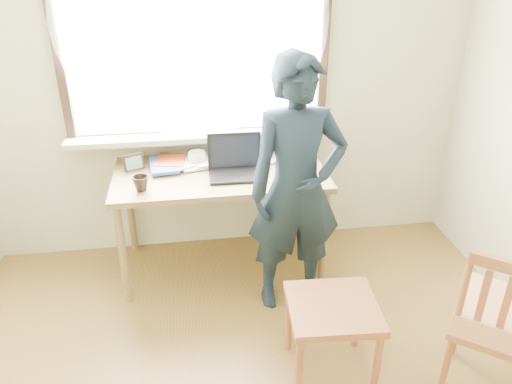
{
  "coord_description": "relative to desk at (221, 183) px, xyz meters",
  "views": [
    {
      "loc": [
        -0.3,
        -1.43,
        2.18
      ],
      "look_at": [
        0.06,
        0.95,
        0.95
      ],
      "focal_mm": 35.0,
      "sensor_mm": 36.0,
      "label": 1
    }
  ],
  "objects": [
    {
      "name": "room_shell",
      "position": [
        0.07,
        -1.43,
        0.95
      ],
      "size": [
        3.52,
        4.02,
        2.61
      ],
      "color": "#BEBD99",
      "rests_on": "ground"
    },
    {
      "name": "desk",
      "position": [
        0.0,
        0.0,
        0.0
      ],
      "size": [
        1.43,
        0.71,
        0.77
      ],
      "color": "olive",
      "rests_on": "ground"
    },
    {
      "name": "laptop",
      "position": [
        0.1,
        -0.03,
        0.14
      ],
      "size": [
        0.37,
        0.3,
        0.25
      ],
      "color": "black",
      "rests_on": "desk"
    },
    {
      "name": "mug_white",
      "position": [
        -0.15,
        0.14,
        0.13
      ],
      "size": [
        0.17,
        0.17,
        0.1
      ],
      "primitive_type": "imported",
      "rotation": [
        0.0,
        0.0,
        0.89
      ],
      "color": "white",
      "rests_on": "desk"
    },
    {
      "name": "mug_dark",
      "position": [
        -0.51,
        -0.2,
        0.13
      ],
      "size": [
        0.14,
        0.14,
        0.1
      ],
      "primitive_type": "imported",
      "rotation": [
        0.0,
        0.0,
        -0.56
      ],
      "color": "black",
      "rests_on": "desk"
    },
    {
      "name": "mouse",
      "position": [
        0.44,
        -0.1,
        0.1
      ],
      "size": [
        0.1,
        0.07,
        0.04
      ],
      "primitive_type": "ellipsoid",
      "color": "black",
      "rests_on": "desk"
    },
    {
      "name": "desk_clutter",
      "position": [
        -0.15,
        0.19,
        0.1
      ],
      "size": [
        0.6,
        0.53,
        0.05
      ],
      "color": "#9D3E1C",
      "rests_on": "desk"
    },
    {
      "name": "book_a",
      "position": [
        -0.36,
        0.21,
        0.09
      ],
      "size": [
        0.26,
        0.3,
        0.02
      ],
      "primitive_type": "imported",
      "rotation": [
        0.0,
        0.0,
        0.42
      ],
      "color": "white",
      "rests_on": "desk"
    },
    {
      "name": "book_b",
      "position": [
        0.34,
        0.28,
        0.09
      ],
      "size": [
        0.31,
        0.31,
        0.02
      ],
      "primitive_type": "imported",
      "rotation": [
        0.0,
        0.0,
        -0.85
      ],
      "color": "white",
      "rests_on": "desk"
    },
    {
      "name": "picture_frame",
      "position": [
        -0.57,
        0.1,
        0.13
      ],
      "size": [
        0.13,
        0.07,
        0.11
      ],
      "color": "black",
      "rests_on": "desk"
    },
    {
      "name": "work_chair",
      "position": [
        0.49,
        -1.1,
        -0.28
      ],
      "size": [
        0.49,
        0.48,
        0.48
      ],
      "color": "brown",
      "rests_on": "ground"
    },
    {
      "name": "side_chair",
      "position": [
        1.28,
        -1.34,
        -0.2
      ],
      "size": [
        0.59,
        0.59,
        0.92
      ],
      "color": "brown",
      "rests_on": "ground"
    },
    {
      "name": "person",
      "position": [
        0.43,
        -0.43,
        0.14
      ],
      "size": [
        0.61,
        0.41,
        1.64
      ],
      "primitive_type": "imported",
      "rotation": [
        0.0,
        0.0,
        0.04
      ],
      "color": "black",
      "rests_on": "ground"
    }
  ]
}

